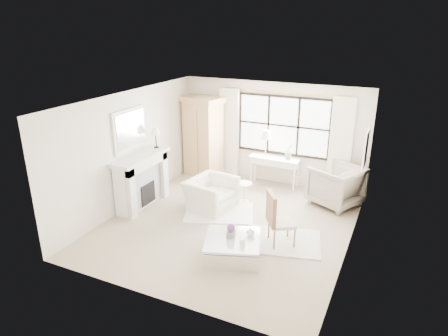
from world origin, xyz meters
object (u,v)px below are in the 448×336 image
at_px(club_armchair, 211,194).
at_px(coffee_table, 232,248).
at_px(console_table, 274,172).
at_px(armoire, 203,136).

distance_m(club_armchair, coffee_table, 2.14).
bearing_deg(console_table, club_armchair, -114.00).
distance_m(console_table, coffee_table, 3.62).
xyz_separation_m(console_table, coffee_table, (0.40, -3.59, -0.22)).
bearing_deg(coffee_table, console_table, 76.66).
relative_size(armoire, coffee_table, 1.75).
xyz_separation_m(armoire, console_table, (2.06, 0.10, -0.74)).
bearing_deg(coffee_table, club_armchair, 107.97).
relative_size(armoire, club_armchair, 2.04).
distance_m(console_table, club_armchair, 2.11).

